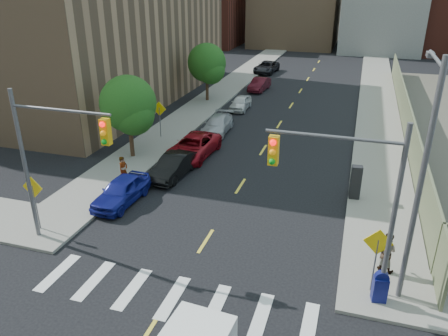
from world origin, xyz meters
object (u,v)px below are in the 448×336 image
Objects in this scene: parked_car_white at (241,103)px; pedestrian_east at (386,252)px; parked_car_grey at (266,67)px; pedestrian_west at (123,170)px; parked_car_blue at (121,191)px; parked_car_black at (173,166)px; payphone at (356,182)px; parked_car_maroon at (259,84)px; parked_car_red at (193,147)px; parked_car_silver at (218,125)px; mailbox at (380,286)px.

pedestrian_east is (11.88, -21.28, 0.39)m from parked_car_white.
parked_car_grey is 3.00× the size of pedestrian_west.
parked_car_white is (1.30, 19.10, -0.08)m from parked_car_blue.
pedestrian_west is 14.62m from pedestrian_east.
parked_car_blue reaches higher than parked_car_black.
payphone is at bearing 21.40° from parked_car_blue.
parked_car_black is at bearing 174.03° from payphone.
parked_car_white is 7.55m from parked_car_maroon.
parked_car_blue is at bearing -85.67° from parked_car_grey.
parked_car_black is 2.45× the size of pedestrian_west.
parked_car_red is 1.18× the size of parked_car_silver.
pedestrian_west is 0.97× the size of pedestrian_east.
parked_car_red reaches higher than parked_car_maroon.
parked_car_blue reaches higher than parked_car_grey.
parked_car_silver is 2.63× the size of pedestrian_west.
parked_car_maroon is (0.00, 22.75, -0.01)m from parked_car_black.
parked_car_silver is at bearing 94.51° from parked_car_black.
payphone is at bearing 88.87° from mailbox.
parked_car_grey is at bearing 92.71° from parked_car_blue.
parked_car_black is 3.22× the size of mailbox.
parked_car_blue is 0.80× the size of parked_car_red.
parked_car_blue is 4.12m from parked_car_black.
parked_car_white is 24.38m from pedestrian_east.
parked_car_blue is 36.04m from parked_car_grey.
parked_car_silver is at bearing 0.88° from pedestrian_west.
parked_car_red is at bearing 156.46° from payphone.
payphone is at bearing -60.55° from parked_car_maroon.
parked_car_white is 0.73× the size of parked_car_grey.
parked_car_white is at bearing 118.37° from payphone.
parked_car_red is at bearing -9.50° from pedestrian_west.
parked_car_blue is 1.12× the size of parked_car_white.
parked_car_black reaches higher than parked_car_silver.
parked_car_silver is 6.67m from parked_car_white.
payphone is (11.80, 3.99, 0.38)m from parked_car_blue.
pedestrian_west is at bearing -90.42° from parked_car_maroon.
payphone is at bearing -67.86° from pedestrian_west.
parked_car_red reaches higher than parked_car_silver.
parked_car_grey reaches higher than parked_car_silver.
payphone is (10.50, 0.09, 0.40)m from parked_car_black.
parked_car_silver is (1.30, 12.42, -0.06)m from parked_car_blue.
parked_car_black is 1.01× the size of parked_car_maroon.
pedestrian_west reaches higher than parked_car_maroon.
parked_car_white is at bearing 88.81° from parked_car_blue.
payphone is at bearing -41.11° from parked_car_silver.
mailbox is at bearing -67.79° from parked_car_grey.
parked_car_grey is (-1.30, 9.39, 0.03)m from parked_car_maroon.
pedestrian_west is at bearing -108.72° from parked_car_red.
parked_car_maroon is at bearing 89.91° from parked_car_blue.
parked_car_blue is at bearing -167.74° from payphone.
mailbox reaches higher than parked_car_black.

